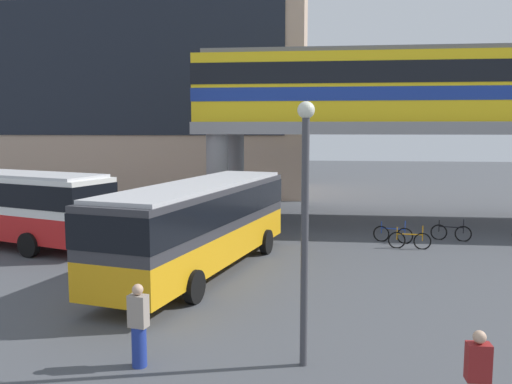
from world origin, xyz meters
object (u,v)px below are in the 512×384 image
at_px(bicycle_blue, 393,234).
at_px(bus_main, 201,218).
at_px(bus_secondary, 0,200).
at_px(pedestrian_at_kerb, 477,382).
at_px(train, 424,85).
at_px(pedestrian_by_bike_rack, 139,328).
at_px(bicycle_orange, 410,240).
at_px(bicycle_black, 451,233).
at_px(station_building, 148,86).

bearing_deg(bicycle_blue, bus_main, -141.36).
relative_size(bus_secondary, pedestrian_at_kerb, 6.54).
xyz_separation_m(train, pedestrian_by_bike_rack, (-9.30, -18.67, -6.52)).
xyz_separation_m(bicycle_orange, bicycle_black, (2.17, 1.93, 0.00)).
xyz_separation_m(bus_main, bicycle_black, (10.19, 6.70, -1.63)).
distance_m(train, bus_main, 15.65).
xyz_separation_m(train, bicycle_orange, (-1.56, -6.36, -7.03)).
bearing_deg(bicycle_blue, train, 67.88).
bearing_deg(bus_secondary, bicycle_black, 8.52).
relative_size(bus_secondary, bicycle_blue, 6.60).
height_order(bicycle_blue, pedestrian_by_bike_rack, pedestrian_by_bike_rack).
relative_size(station_building, bicycle_orange, 14.41).
distance_m(bus_main, pedestrian_at_kerb, 11.47).
bearing_deg(train, bus_secondary, -159.04).
height_order(train, pedestrian_at_kerb, train).
bearing_deg(bus_main, bus_secondary, 159.31).
bearing_deg(train, bicycle_orange, -103.81).
relative_size(bus_main, pedestrian_at_kerb, 6.58).
bearing_deg(bicycle_black, pedestrian_at_kerb, -102.05).
relative_size(station_building, train, 1.06).
distance_m(train, bicycle_black, 8.33).
xyz_separation_m(station_building, bicycle_orange, (17.80, -20.16, -8.19)).
bearing_deg(bicycle_blue, pedestrian_at_kerb, -92.59).
distance_m(station_building, bicycle_orange, 28.11).
distance_m(station_building, train, 23.80).
xyz_separation_m(station_building, pedestrian_at_kerb, (16.59, -34.08, -7.74)).
distance_m(bicycle_orange, bicycle_black, 2.91).
height_order(bus_main, bicycle_blue, bus_main).
bearing_deg(bicycle_blue, bus_secondary, -172.47).
xyz_separation_m(bicycle_blue, bicycle_orange, (0.53, -1.22, 0.00)).
height_order(train, bicycle_black, train).
height_order(train, bicycle_orange, train).
xyz_separation_m(bus_main, bus_secondary, (-9.80, 3.70, 0.00)).
bearing_deg(bus_main, pedestrian_by_bike_rack, -87.89).
xyz_separation_m(station_building, bus_main, (9.78, -24.93, -6.56)).
xyz_separation_m(bus_main, pedestrian_at_kerb, (6.81, -9.16, -1.18)).
relative_size(bicycle_blue, bicycle_orange, 0.95).
distance_m(bus_secondary, pedestrian_by_bike_rack, 15.14).
bearing_deg(bus_secondary, bicycle_blue, 7.53).
xyz_separation_m(station_building, pedestrian_by_bike_rack, (10.06, -32.46, -7.68)).
bearing_deg(pedestrian_by_bike_rack, bus_main, 92.11).
relative_size(train, bus_main, 2.15).
height_order(pedestrian_at_kerb, pedestrian_by_bike_rack, pedestrian_by_bike_rack).
relative_size(bus_secondary, bicycle_black, 6.44).
bearing_deg(station_building, bicycle_blue, -47.63).
height_order(bicycle_orange, pedestrian_at_kerb, pedestrian_at_kerb).
bearing_deg(bus_secondary, train, 20.96).
distance_m(train, bus_secondary, 21.45).
bearing_deg(bus_main, bicycle_blue, 38.64).
xyz_separation_m(station_building, bicycle_black, (19.97, -18.23, -8.19)).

